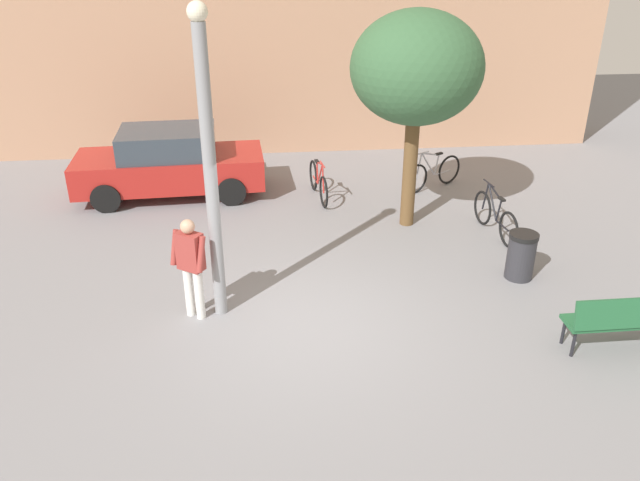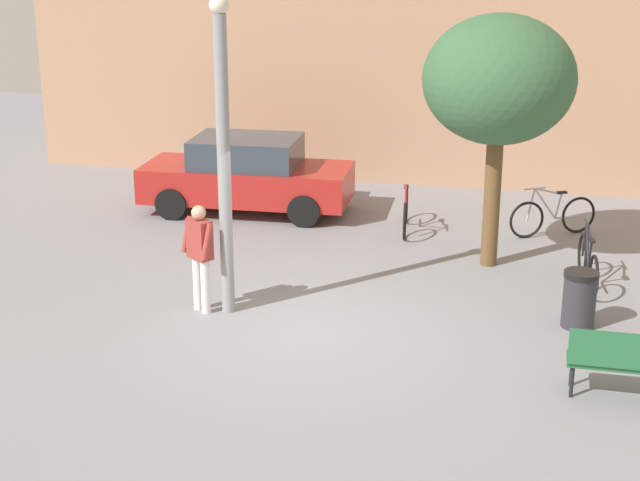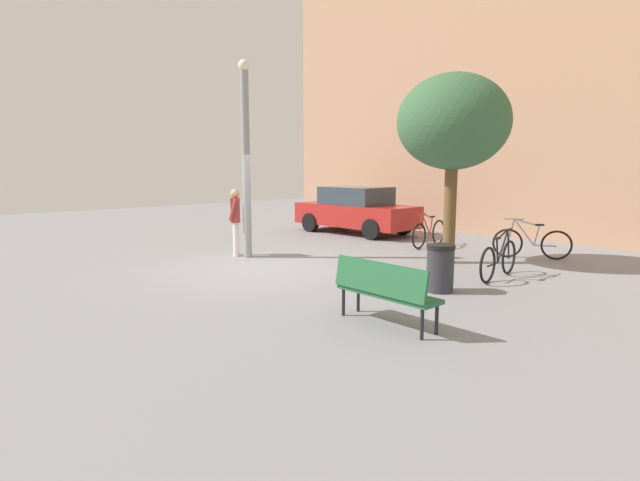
{
  "view_description": "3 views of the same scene",
  "coord_description": "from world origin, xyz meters",
  "px_view_note": "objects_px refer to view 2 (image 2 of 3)",
  "views": [
    {
      "loc": [
        -0.6,
        -8.17,
        5.44
      ],
      "look_at": [
        0.35,
        1.45,
        0.72
      ],
      "focal_mm": 35.21,
      "sensor_mm": 36.0,
      "label": 1
    },
    {
      "loc": [
        3.15,
        -12.37,
        5.58
      ],
      "look_at": [
        0.08,
        0.57,
        1.21
      ],
      "focal_mm": 53.8,
      "sensor_mm": 36.0,
      "label": 2
    },
    {
      "loc": [
        8.88,
        -6.34,
        2.22
      ],
      "look_at": [
        1.36,
        0.45,
        0.71
      ],
      "focal_mm": 28.11,
      "sensor_mm": 36.0,
      "label": 3
    }
  ],
  "objects_px": {
    "bicycle_black": "(588,263)",
    "park_bench": "(635,360)",
    "parked_car_red": "(247,175)",
    "bicycle_silver": "(552,216)",
    "trash_bin": "(579,299)",
    "bicycle_red": "(406,211)",
    "person_by_lamppost": "(200,251)",
    "plaza_tree": "(499,81)",
    "lamppost": "(224,152)"
  },
  "relations": [
    {
      "from": "bicycle_black",
      "to": "park_bench",
      "type": "bearing_deg",
      "value": -83.83
    },
    {
      "from": "park_bench",
      "to": "parked_car_red",
      "type": "xyz_separation_m",
      "value": [
        -7.1,
        6.82,
        0.23
      ]
    },
    {
      "from": "person_by_lamppost",
      "to": "plaza_tree",
      "type": "height_order",
      "value": "plaza_tree"
    },
    {
      "from": "bicycle_silver",
      "to": "trash_bin",
      "type": "distance_m",
      "value": 4.4
    },
    {
      "from": "bicycle_black",
      "to": "bicycle_silver",
      "type": "bearing_deg",
      "value": 102.39
    },
    {
      "from": "bicycle_red",
      "to": "bicycle_silver",
      "type": "bearing_deg",
      "value": 7.04
    },
    {
      "from": "trash_bin",
      "to": "person_by_lamppost",
      "type": "bearing_deg",
      "value": -172.78
    },
    {
      "from": "bicycle_black",
      "to": "trash_bin",
      "type": "bearing_deg",
      "value": -95.58
    },
    {
      "from": "plaza_tree",
      "to": "trash_bin",
      "type": "height_order",
      "value": "plaza_tree"
    },
    {
      "from": "park_bench",
      "to": "bicycle_silver",
      "type": "distance_m",
      "value": 6.69
    },
    {
      "from": "bicycle_red",
      "to": "person_by_lamppost",
      "type": "bearing_deg",
      "value": -116.95
    },
    {
      "from": "person_by_lamppost",
      "to": "bicycle_silver",
      "type": "relative_size",
      "value": 1.05
    },
    {
      "from": "lamppost",
      "to": "park_bench",
      "type": "bearing_deg",
      "value": -15.63
    },
    {
      "from": "person_by_lamppost",
      "to": "park_bench",
      "type": "distance_m",
      "value": 6.36
    },
    {
      "from": "plaza_tree",
      "to": "bicycle_silver",
      "type": "relative_size",
      "value": 2.69
    },
    {
      "from": "lamppost",
      "to": "bicycle_silver",
      "type": "xyz_separation_m",
      "value": [
        4.76,
        4.99,
        -2.1
      ]
    },
    {
      "from": "person_by_lamppost",
      "to": "plaza_tree",
      "type": "relative_size",
      "value": 0.39
    },
    {
      "from": "bicycle_silver",
      "to": "trash_bin",
      "type": "bearing_deg",
      "value": -84.74
    },
    {
      "from": "bicycle_red",
      "to": "plaza_tree",
      "type": "bearing_deg",
      "value": -43.27
    },
    {
      "from": "person_by_lamppost",
      "to": "lamppost",
      "type": "bearing_deg",
      "value": 12.8
    },
    {
      "from": "park_bench",
      "to": "bicycle_red",
      "type": "height_order",
      "value": "bicycle_red"
    },
    {
      "from": "park_bench",
      "to": "bicycle_black",
      "type": "relative_size",
      "value": 0.89
    },
    {
      "from": "lamppost",
      "to": "bicycle_black",
      "type": "distance_m",
      "value": 6.21
    },
    {
      "from": "person_by_lamppost",
      "to": "parked_car_red",
      "type": "relative_size",
      "value": 0.39
    },
    {
      "from": "person_by_lamppost",
      "to": "parked_car_red",
      "type": "height_order",
      "value": "person_by_lamppost"
    },
    {
      "from": "park_bench",
      "to": "plaza_tree",
      "type": "height_order",
      "value": "plaza_tree"
    },
    {
      "from": "person_by_lamppost",
      "to": "bicycle_black",
      "type": "height_order",
      "value": "person_by_lamppost"
    },
    {
      "from": "person_by_lamppost",
      "to": "parked_car_red",
      "type": "bearing_deg",
      "value": 100.03
    },
    {
      "from": "bicycle_black",
      "to": "parked_car_red",
      "type": "bearing_deg",
      "value": 157.01
    },
    {
      "from": "parked_car_red",
      "to": "park_bench",
      "type": "bearing_deg",
      "value": -43.84
    },
    {
      "from": "lamppost",
      "to": "bicycle_black",
      "type": "bearing_deg",
      "value": 23.98
    },
    {
      "from": "park_bench",
      "to": "bicycle_silver",
      "type": "xyz_separation_m",
      "value": [
        -1.01,
        6.61,
        -0.16
      ]
    },
    {
      "from": "bicycle_black",
      "to": "trash_bin",
      "type": "distance_m",
      "value": 1.77
    },
    {
      "from": "bicycle_red",
      "to": "parked_car_red",
      "type": "height_order",
      "value": "parked_car_red"
    },
    {
      "from": "bicycle_black",
      "to": "trash_bin",
      "type": "xyz_separation_m",
      "value": [
        -0.17,
        -1.76,
        0.05
      ]
    },
    {
      "from": "bicycle_black",
      "to": "bicycle_silver",
      "type": "xyz_separation_m",
      "value": [
        -0.58,
        2.62,
        0.0
      ]
    },
    {
      "from": "plaza_tree",
      "to": "trash_bin",
      "type": "xyz_separation_m",
      "value": [
        1.45,
        -2.44,
        -2.75
      ]
    },
    {
      "from": "bicycle_black",
      "to": "bicycle_silver",
      "type": "distance_m",
      "value": 2.68
    },
    {
      "from": "park_bench",
      "to": "bicycle_red",
      "type": "bearing_deg",
      "value": 120.89
    },
    {
      "from": "lamppost",
      "to": "trash_bin",
      "type": "xyz_separation_m",
      "value": [
        5.17,
        0.62,
        -2.05
      ]
    },
    {
      "from": "park_bench",
      "to": "parked_car_red",
      "type": "height_order",
      "value": "parked_car_red"
    },
    {
      "from": "bicycle_silver",
      "to": "parked_car_red",
      "type": "height_order",
      "value": "parked_car_red"
    },
    {
      "from": "lamppost",
      "to": "plaza_tree",
      "type": "xyz_separation_m",
      "value": [
        3.71,
        3.06,
        0.7
      ]
    },
    {
      "from": "trash_bin",
      "to": "bicycle_red",
      "type": "bearing_deg",
      "value": 127.92
    },
    {
      "from": "bicycle_black",
      "to": "parked_car_red",
      "type": "height_order",
      "value": "parked_car_red"
    },
    {
      "from": "park_bench",
      "to": "person_by_lamppost",
      "type": "bearing_deg",
      "value": 166.1
    },
    {
      "from": "lamppost",
      "to": "bicycle_red",
      "type": "xyz_separation_m",
      "value": [
        2.02,
        4.65,
        -2.1
      ]
    },
    {
      "from": "bicycle_black",
      "to": "bicycle_silver",
      "type": "height_order",
      "value": "same"
    },
    {
      "from": "bicycle_red",
      "to": "bicycle_silver",
      "type": "xyz_separation_m",
      "value": [
        2.74,
        0.34,
        0.0
      ]
    },
    {
      "from": "trash_bin",
      "to": "bicycle_silver",
      "type": "bearing_deg",
      "value": 95.26
    }
  ]
}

